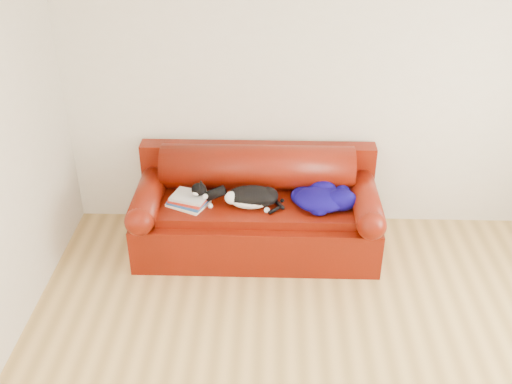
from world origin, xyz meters
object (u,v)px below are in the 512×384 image
sofa_base (257,225)px  cat (251,197)px  book_stack (189,200)px  blanket (323,197)px

sofa_base → cat: size_ratio=3.35×
book_stack → sofa_base: bearing=10.5°
book_stack → cat: (0.53, -0.00, 0.04)m
cat → blanket: size_ratio=1.05×
sofa_base → book_stack: bearing=-169.5°
book_stack → blanket: bearing=1.9°
sofa_base → blanket: 0.66m
sofa_base → book_stack: book_stack is taller
sofa_base → blanket: (0.56, -0.07, 0.34)m
book_stack → blanket: (1.13, 0.04, 0.02)m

